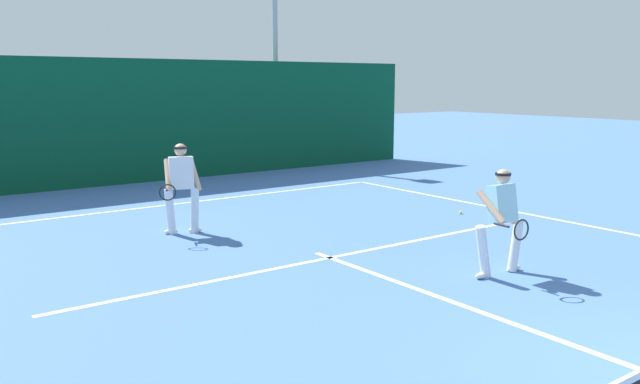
% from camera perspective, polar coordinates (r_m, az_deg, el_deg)
% --- Properties ---
extents(court_line_baseline_far, '(10.90, 0.10, 0.01)m').
position_cam_1_polar(court_line_baseline_far, '(15.20, -12.29, -1.00)').
color(court_line_baseline_far, white).
rests_on(court_line_baseline_far, ground_plane).
extents(court_line_service, '(8.89, 0.10, 0.01)m').
position_cam_1_polar(court_line_service, '(10.34, 0.88, -5.81)').
color(court_line_service, white).
rests_on(court_line_service, ground_plane).
extents(court_line_centre, '(0.10, 6.40, 0.01)m').
position_cam_1_polar(court_line_centre, '(8.35, 12.91, -9.88)').
color(court_line_centre, white).
rests_on(court_line_centre, ground_plane).
extents(player_near, '(0.96, 0.87, 1.55)m').
position_cam_1_polar(player_near, '(9.60, 15.70, -2.20)').
color(player_near, silver).
rests_on(player_near, ground_plane).
extents(player_far, '(0.97, 0.84, 1.67)m').
position_cam_1_polar(player_far, '(12.06, -12.12, 0.67)').
color(player_far, silver).
rests_on(player_far, ground_plane).
extents(tennis_ball, '(0.07, 0.07, 0.07)m').
position_cam_1_polar(tennis_ball, '(14.01, 12.29, -1.78)').
color(tennis_ball, '#D1E033').
rests_on(tennis_ball, ground_plane).
extents(back_fence_windscreen, '(19.82, 0.12, 3.39)m').
position_cam_1_polar(back_fence_windscreen, '(18.34, -17.11, 5.93)').
color(back_fence_windscreen, '#09442A').
rests_on(back_fence_windscreen, ground_plane).
extents(light_pole, '(0.55, 0.44, 6.81)m').
position_cam_1_polar(light_pole, '(21.86, -3.98, 13.50)').
color(light_pole, '#9EA39E').
rests_on(light_pole, ground_plane).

